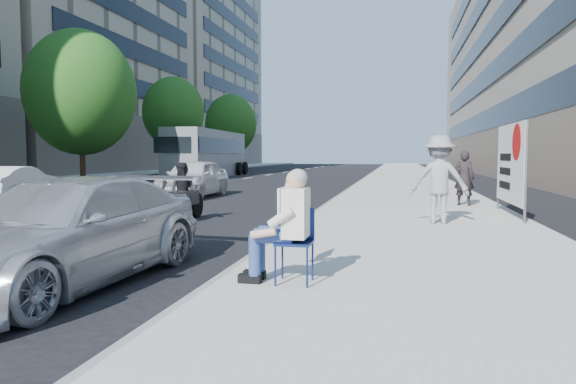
% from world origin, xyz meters
% --- Properties ---
extents(ground, '(160.00, 160.00, 0.00)m').
position_xyz_m(ground, '(0.00, 0.00, 0.00)').
color(ground, black).
rests_on(ground, ground).
extents(near_sidewalk, '(5.00, 120.00, 0.15)m').
position_xyz_m(near_sidewalk, '(4.00, 20.00, 0.07)').
color(near_sidewalk, '#9B9991').
rests_on(near_sidewalk, ground).
extents(far_sidewalk, '(4.50, 120.00, 0.15)m').
position_xyz_m(far_sidewalk, '(-16.75, 20.00, 0.07)').
color(far_sidewalk, '#9B9991').
rests_on(far_sidewalk, ground).
extents(far_bldg_north, '(22.00, 28.00, 28.00)m').
position_xyz_m(far_bldg_north, '(-30.00, 62.00, 14.00)').
color(far_bldg_north, tan).
rests_on(far_bldg_north, ground).
extents(tree_far_c, '(6.00, 6.00, 8.47)m').
position_xyz_m(tree_far_c, '(-13.70, 18.00, 5.02)').
color(tree_far_c, '#382616').
rests_on(tree_far_c, ground).
extents(tree_far_d, '(4.80, 4.80, 7.65)m').
position_xyz_m(tree_far_d, '(-13.70, 30.00, 4.89)').
color(tree_far_d, '#382616').
rests_on(tree_far_d, ground).
extents(tree_far_e, '(5.40, 5.40, 7.89)m').
position_xyz_m(tree_far_e, '(-13.70, 44.00, 4.78)').
color(tree_far_e, '#382616').
rests_on(tree_far_e, ground).
extents(seated_protester, '(0.83, 1.12, 1.31)m').
position_xyz_m(seated_protester, '(2.29, -1.92, 0.87)').
color(seated_protester, navy).
rests_on(seated_protester, near_sidewalk).
extents(jogger, '(1.24, 0.75, 1.88)m').
position_xyz_m(jogger, '(4.40, 3.70, 1.09)').
color(jogger, gray).
rests_on(jogger, near_sidewalk).
extents(pedestrian_woman, '(0.67, 0.54, 1.58)m').
position_xyz_m(pedestrian_woman, '(5.40, 7.88, 0.94)').
color(pedestrian_woman, black).
rests_on(pedestrian_woman, near_sidewalk).
extents(protest_banner, '(0.08, 3.06, 2.20)m').
position_xyz_m(protest_banner, '(6.18, 5.59, 1.40)').
color(protest_banner, '#4C4C4C').
rests_on(protest_banner, near_sidewalk).
extents(parked_sedan, '(2.16, 4.67, 1.32)m').
position_xyz_m(parked_sedan, '(-0.50, -2.00, 0.66)').
color(parked_sedan, '#B1B3B9').
rests_on(parked_sedan, ground).
extents(white_sedan_near, '(1.77, 4.28, 1.45)m').
position_xyz_m(white_sedan_near, '(-4.05, 10.63, 0.72)').
color(white_sedan_near, silver).
rests_on(white_sedan_near, ground).
extents(white_sedan_mid, '(1.68, 3.75, 1.20)m').
position_xyz_m(white_sedan_mid, '(-9.95, 8.47, 0.60)').
color(white_sedan_mid, white).
rests_on(white_sedan_mid, ground).
extents(motorcycle, '(0.70, 2.04, 1.42)m').
position_xyz_m(motorcycle, '(-1.51, 3.93, 0.64)').
color(motorcycle, black).
rests_on(motorcycle, ground).
extents(bus, '(3.26, 12.18, 3.30)m').
position_xyz_m(bus, '(-9.94, 27.58, 1.64)').
color(bus, slate).
rests_on(bus, ground).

